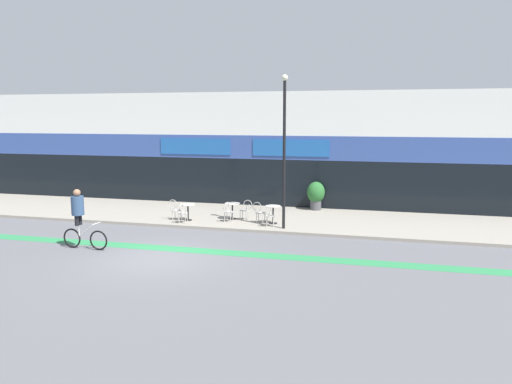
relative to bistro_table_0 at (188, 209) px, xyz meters
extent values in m
plane|color=#5B5B60|center=(1.19, -5.57, -0.63)|extent=(120.00, 120.00, 0.00)
cube|color=gray|center=(1.19, 1.68, -0.57)|extent=(40.00, 5.50, 0.12)
cube|color=silver|center=(1.19, 6.43, 2.33)|extent=(40.00, 4.00, 5.92)
cube|color=black|center=(1.19, 4.46, 0.69)|extent=(38.80, 0.10, 2.40)
cube|color=#334C93|center=(1.19, 4.48, 2.49)|extent=(39.20, 0.14, 1.20)
cube|color=#1E56A3|center=(-1.36, 4.41, 2.49)|extent=(3.89, 0.08, 0.84)
cube|color=#1E56A3|center=(3.75, 4.41, 2.49)|extent=(3.89, 0.08, 0.84)
cube|color=#2D844C|center=(1.19, -4.23, -0.62)|extent=(36.00, 0.70, 0.01)
cylinder|color=black|center=(0.00, 0.00, -0.49)|extent=(0.34, 0.34, 0.02)
cylinder|color=black|center=(0.00, 0.00, -0.16)|extent=(0.07, 0.07, 0.69)
cylinder|color=silver|center=(0.00, 0.00, 0.20)|extent=(0.62, 0.62, 0.02)
cylinder|color=black|center=(1.83, 0.74, -0.49)|extent=(0.37, 0.37, 0.02)
cylinder|color=black|center=(1.83, 0.74, -0.16)|extent=(0.07, 0.07, 0.70)
cylinder|color=silver|center=(1.83, 0.74, 0.20)|extent=(0.68, 0.68, 0.02)
cylinder|color=black|center=(3.79, 0.30, -0.49)|extent=(0.36, 0.36, 0.02)
cylinder|color=black|center=(3.79, 0.30, -0.13)|extent=(0.07, 0.07, 0.75)
cylinder|color=silver|center=(3.79, 0.30, 0.25)|extent=(0.65, 0.65, 0.02)
cylinder|color=#B7B2AD|center=(0.00, -0.55, -0.07)|extent=(0.43, 0.43, 0.03)
cylinder|color=#B7B2AD|center=(-0.15, -0.42, -0.30)|extent=(0.03, 0.03, 0.42)
cylinder|color=#B7B2AD|center=(0.13, -0.40, -0.30)|extent=(0.03, 0.03, 0.42)
cylinder|color=#B7B2AD|center=(-0.13, -0.70, -0.30)|extent=(0.03, 0.03, 0.42)
cylinder|color=#B7B2AD|center=(0.15, -0.68, -0.30)|extent=(0.03, 0.03, 0.42)
torus|color=#B7B2AD|center=(0.01, -0.72, 0.19)|extent=(0.06, 0.41, 0.41)
cylinder|color=#B7B2AD|center=(-0.16, -0.73, 0.06)|extent=(0.03, 0.03, 0.23)
cylinder|color=#B7B2AD|center=(0.18, -0.71, 0.06)|extent=(0.03, 0.03, 0.23)
cylinder|color=#B7B2AD|center=(-0.55, 0.00, -0.07)|extent=(0.41, 0.41, 0.03)
cylinder|color=#B7B2AD|center=(-0.41, 0.14, -0.30)|extent=(0.03, 0.03, 0.42)
cylinder|color=#B7B2AD|center=(-0.41, -0.14, -0.30)|extent=(0.03, 0.03, 0.42)
cylinder|color=#B7B2AD|center=(-0.69, 0.14, -0.30)|extent=(0.03, 0.03, 0.42)
cylinder|color=#B7B2AD|center=(-0.69, -0.14, -0.30)|extent=(0.03, 0.03, 0.42)
torus|color=#B7B2AD|center=(-0.72, 0.00, 0.19)|extent=(0.41, 0.04, 0.41)
cylinder|color=#B7B2AD|center=(-0.72, 0.18, 0.06)|extent=(0.03, 0.03, 0.23)
cylinder|color=#B7B2AD|center=(-0.72, -0.17, 0.06)|extent=(0.03, 0.03, 0.23)
cylinder|color=#B7B2AD|center=(1.83, 0.19, -0.07)|extent=(0.42, 0.42, 0.03)
cylinder|color=#B7B2AD|center=(1.69, 0.34, -0.30)|extent=(0.03, 0.03, 0.42)
cylinder|color=#B7B2AD|center=(1.97, 0.32, -0.30)|extent=(0.03, 0.03, 0.42)
cylinder|color=#B7B2AD|center=(1.68, 0.06, -0.30)|extent=(0.03, 0.03, 0.42)
cylinder|color=#B7B2AD|center=(1.96, 0.05, -0.30)|extent=(0.03, 0.03, 0.42)
torus|color=#B7B2AD|center=(1.81, 0.02, 0.19)|extent=(0.05, 0.41, 0.41)
cylinder|color=#B7B2AD|center=(1.64, 0.04, 0.06)|extent=(0.03, 0.03, 0.23)
cylinder|color=#B7B2AD|center=(1.98, 0.01, 0.06)|extent=(0.03, 0.03, 0.23)
cylinder|color=#B7B2AD|center=(2.38, 0.74, -0.07)|extent=(0.43, 0.43, 0.03)
cylinder|color=#B7B2AD|center=(2.22, 0.62, -0.30)|extent=(0.03, 0.03, 0.42)
cylinder|color=#B7B2AD|center=(2.25, 0.90, -0.30)|extent=(0.03, 0.03, 0.42)
cylinder|color=#B7B2AD|center=(2.50, 0.59, -0.30)|extent=(0.03, 0.03, 0.42)
cylinder|color=#B7B2AD|center=(2.53, 0.87, -0.30)|extent=(0.03, 0.03, 0.42)
torus|color=#B7B2AD|center=(2.54, 0.73, 0.19)|extent=(0.41, 0.06, 0.41)
cylinder|color=#B7B2AD|center=(2.53, 0.56, 0.06)|extent=(0.03, 0.03, 0.23)
cylinder|color=#B7B2AD|center=(2.56, 0.90, 0.06)|extent=(0.03, 0.03, 0.23)
cylinder|color=#B7B2AD|center=(3.79, -0.25, -0.07)|extent=(0.45, 0.45, 0.03)
cylinder|color=#B7B2AD|center=(3.63, -0.13, -0.30)|extent=(0.03, 0.03, 0.42)
cylinder|color=#B7B2AD|center=(3.91, -0.09, -0.30)|extent=(0.03, 0.03, 0.42)
cylinder|color=#B7B2AD|center=(3.67, -0.40, -0.30)|extent=(0.03, 0.03, 0.42)
cylinder|color=#B7B2AD|center=(3.95, -0.37, -0.30)|extent=(0.03, 0.03, 0.42)
torus|color=#B7B2AD|center=(3.82, -0.41, 0.19)|extent=(0.08, 0.41, 0.41)
cylinder|color=#B7B2AD|center=(3.65, -0.44, 0.06)|extent=(0.03, 0.03, 0.23)
cylinder|color=#B7B2AD|center=(3.98, -0.39, 0.06)|extent=(0.03, 0.03, 0.23)
cylinder|color=#B7B2AD|center=(3.24, 0.30, -0.07)|extent=(0.43, 0.43, 0.03)
cylinder|color=#B7B2AD|center=(3.39, 0.43, -0.30)|extent=(0.03, 0.03, 0.42)
cylinder|color=#B7B2AD|center=(3.37, 0.15, -0.30)|extent=(0.03, 0.03, 0.42)
cylinder|color=#B7B2AD|center=(3.11, 0.45, -0.30)|extent=(0.03, 0.03, 0.42)
cylinder|color=#B7B2AD|center=(3.09, 0.18, -0.30)|extent=(0.03, 0.03, 0.42)
torus|color=#B7B2AD|center=(3.07, 0.32, 0.19)|extent=(0.41, 0.06, 0.41)
cylinder|color=#B7B2AD|center=(3.09, 0.49, 0.06)|extent=(0.03, 0.03, 0.23)
cylinder|color=#B7B2AD|center=(3.06, 0.15, 0.06)|extent=(0.03, 0.03, 0.23)
cylinder|color=#4C4C51|center=(5.12, 3.97, -0.26)|extent=(0.54, 0.54, 0.50)
ellipsoid|color=#28662D|center=(5.12, 3.97, 0.36)|extent=(0.87, 0.87, 1.05)
cylinder|color=black|center=(4.41, -0.50, 2.49)|extent=(0.12, 0.12, 5.99)
sphere|color=beige|center=(4.41, -0.50, 5.56)|extent=(0.26, 0.26, 0.26)
torus|color=black|center=(-1.32, -5.03, -0.27)|extent=(0.71, 0.09, 0.71)
torus|color=black|center=(-2.42, -4.99, -0.27)|extent=(0.71, 0.09, 0.71)
cylinder|color=silver|center=(-1.81, -5.01, 0.03)|extent=(0.85, 0.08, 0.64)
cylinder|color=silver|center=(-2.11, -5.00, -0.02)|extent=(0.04, 0.04, 0.50)
cylinder|color=silver|center=(-1.37, -5.03, 0.33)|extent=(0.05, 0.48, 0.03)
cylinder|color=black|center=(-2.11, -4.92, 0.41)|extent=(0.16, 0.16, 0.37)
cylinder|color=black|center=(-2.11, -5.09, 0.41)|extent=(0.16, 0.16, 0.37)
cylinder|color=#334C70|center=(-2.11, -5.00, 0.93)|extent=(0.45, 0.45, 0.67)
sphere|color=#9E7051|center=(-2.11, -5.00, 1.39)|extent=(0.25, 0.25, 0.25)
camera|label=1|loc=(8.39, -20.19, 4.05)|focal=35.00mm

